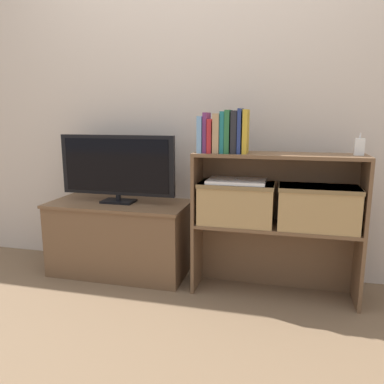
{
  "coord_description": "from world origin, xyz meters",
  "views": [
    {
      "loc": [
        0.56,
        -2.09,
        1.08
      ],
      "look_at": [
        0.0,
        0.14,
        0.62
      ],
      "focal_mm": 35.0,
      "sensor_mm": 36.0,
      "label": 1
    }
  ],
  "objects_px": {
    "storage_basket_right": "(318,206)",
    "laptop": "(237,181)",
    "tv": "(117,167)",
    "baby_monitor": "(359,147)",
    "storage_basket_left": "(236,201)",
    "book_charcoal": "(235,132)",
    "book_tan": "(218,133)",
    "book_mustard": "(246,132)",
    "book_crimson": "(211,136)",
    "book_teal": "(223,132)",
    "book_navy": "(240,131)",
    "tv_stand": "(120,237)",
    "book_plum": "(207,133)",
    "book_forest": "(228,132)",
    "book_skyblue": "(202,134)"
  },
  "relations": [
    {
      "from": "tv_stand",
      "to": "baby_monitor",
      "type": "relative_size",
      "value": 7.73
    },
    {
      "from": "book_tan",
      "to": "book_mustard",
      "type": "xyz_separation_m",
      "value": [
        0.16,
        0.0,
        0.01
      ]
    },
    {
      "from": "book_charcoal",
      "to": "book_teal",
      "type": "bearing_deg",
      "value": 180.0
    },
    {
      "from": "book_charcoal",
      "to": "book_mustard",
      "type": "distance_m",
      "value": 0.06
    },
    {
      "from": "tv",
      "to": "storage_basket_left",
      "type": "distance_m",
      "value": 0.84
    },
    {
      "from": "book_navy",
      "to": "storage_basket_right",
      "type": "xyz_separation_m",
      "value": [
        0.46,
        0.02,
        -0.42
      ]
    },
    {
      "from": "book_crimson",
      "to": "book_mustard",
      "type": "relative_size",
      "value": 0.79
    },
    {
      "from": "book_skyblue",
      "to": "book_crimson",
      "type": "height_order",
      "value": "book_skyblue"
    },
    {
      "from": "book_skyblue",
      "to": "laptop",
      "type": "xyz_separation_m",
      "value": [
        0.21,
        0.02,
        -0.28
      ]
    },
    {
      "from": "baby_monitor",
      "to": "book_navy",
      "type": "bearing_deg",
      "value": -177.16
    },
    {
      "from": "baby_monitor",
      "to": "storage_basket_left",
      "type": "xyz_separation_m",
      "value": [
        -0.67,
        -0.01,
        -0.34
      ]
    },
    {
      "from": "book_skyblue",
      "to": "book_navy",
      "type": "height_order",
      "value": "book_navy"
    },
    {
      "from": "tv",
      "to": "book_tan",
      "type": "xyz_separation_m",
      "value": [
        0.7,
        -0.11,
        0.23
      ]
    },
    {
      "from": "tv_stand",
      "to": "book_crimson",
      "type": "distance_m",
      "value": 0.99
    },
    {
      "from": "book_mustard",
      "to": "laptop",
      "type": "relative_size",
      "value": 0.72
    },
    {
      "from": "laptop",
      "to": "storage_basket_right",
      "type": "bearing_deg",
      "value": 0.0
    },
    {
      "from": "book_tan",
      "to": "book_teal",
      "type": "height_order",
      "value": "book_teal"
    },
    {
      "from": "book_tan",
      "to": "storage_basket_left",
      "type": "xyz_separation_m",
      "value": [
        0.12,
        0.02,
        -0.41
      ]
    },
    {
      "from": "tv",
      "to": "book_charcoal",
      "type": "xyz_separation_m",
      "value": [
        0.8,
        -0.11,
        0.24
      ]
    },
    {
      "from": "tv_stand",
      "to": "book_crimson",
      "type": "bearing_deg",
      "value": -9.56
    },
    {
      "from": "storage_basket_right",
      "to": "book_tan",
      "type": "bearing_deg",
      "value": -178.32
    },
    {
      "from": "book_teal",
      "to": "laptop",
      "type": "xyz_separation_m",
      "value": [
        0.08,
        0.02,
        -0.29
      ]
    },
    {
      "from": "book_forest",
      "to": "tv_stand",
      "type": "bearing_deg",
      "value": 171.68
    },
    {
      "from": "book_forest",
      "to": "book_mustard",
      "type": "xyz_separation_m",
      "value": [
        0.1,
        0.0,
        0.0
      ]
    },
    {
      "from": "book_forest",
      "to": "baby_monitor",
      "type": "distance_m",
      "value": 0.73
    },
    {
      "from": "book_crimson",
      "to": "book_tan",
      "type": "bearing_deg",
      "value": 0.0
    },
    {
      "from": "book_charcoal",
      "to": "storage_basket_left",
      "type": "height_order",
      "value": "book_charcoal"
    },
    {
      "from": "book_teal",
      "to": "storage_basket_left",
      "type": "relative_size",
      "value": 0.53
    },
    {
      "from": "storage_basket_right",
      "to": "laptop",
      "type": "relative_size",
      "value": 1.3
    },
    {
      "from": "tv",
      "to": "laptop",
      "type": "height_order",
      "value": "tv"
    },
    {
      "from": "book_charcoal",
      "to": "laptop",
      "type": "distance_m",
      "value": 0.29
    },
    {
      "from": "book_charcoal",
      "to": "book_mustard",
      "type": "relative_size",
      "value": 0.98
    },
    {
      "from": "tv",
      "to": "baby_monitor",
      "type": "distance_m",
      "value": 1.5
    },
    {
      "from": "book_teal",
      "to": "storage_basket_right",
      "type": "distance_m",
      "value": 0.69
    },
    {
      "from": "tv",
      "to": "baby_monitor",
      "type": "height_order",
      "value": "baby_monitor"
    },
    {
      "from": "book_navy",
      "to": "tv",
      "type": "bearing_deg",
      "value": 172.48
    },
    {
      "from": "book_navy",
      "to": "book_skyblue",
      "type": "bearing_deg",
      "value": 180.0
    },
    {
      "from": "tv",
      "to": "laptop",
      "type": "bearing_deg",
      "value": -6.49
    },
    {
      "from": "tv",
      "to": "baby_monitor",
      "type": "bearing_deg",
      "value": -3.01
    },
    {
      "from": "storage_basket_right",
      "to": "laptop",
      "type": "distance_m",
      "value": 0.49
    },
    {
      "from": "book_plum",
      "to": "baby_monitor",
      "type": "xyz_separation_m",
      "value": [
        0.85,
        0.03,
        -0.07
      ]
    },
    {
      "from": "book_tan",
      "to": "baby_monitor",
      "type": "bearing_deg",
      "value": 2.36
    },
    {
      "from": "book_crimson",
      "to": "book_teal",
      "type": "relative_size",
      "value": 0.82
    },
    {
      "from": "tv_stand",
      "to": "book_skyblue",
      "type": "height_order",
      "value": "book_skyblue"
    },
    {
      "from": "book_forest",
      "to": "book_tan",
      "type": "bearing_deg",
      "value": 180.0
    },
    {
      "from": "book_charcoal",
      "to": "storage_basket_left",
      "type": "relative_size",
      "value": 0.54
    },
    {
      "from": "book_plum",
      "to": "book_forest",
      "type": "distance_m",
      "value": 0.13
    },
    {
      "from": "tv_stand",
      "to": "book_charcoal",
      "type": "relative_size",
      "value": 3.92
    },
    {
      "from": "book_teal",
      "to": "book_mustard",
      "type": "distance_m",
      "value": 0.13
    },
    {
      "from": "book_crimson",
      "to": "baby_monitor",
      "type": "distance_m",
      "value": 0.82
    }
  ]
}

